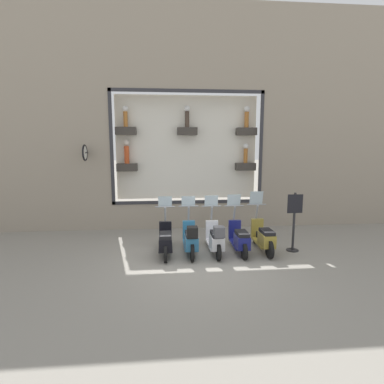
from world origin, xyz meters
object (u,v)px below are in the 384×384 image
Objects in this scene: scooter_olive_0 at (263,237)px; scooter_teal_3 at (191,239)px; scooter_white_2 at (216,239)px; scooter_black_4 at (165,241)px; shop_sign_post at (294,220)px; scooter_navy_1 at (240,239)px.

scooter_teal_3 is at bearing 91.82° from scooter_olive_0.
scooter_white_2 is (-0.07, 1.43, 0.02)m from scooter_olive_0.
scooter_olive_0 is 1.01× the size of scooter_white_2.
scooter_black_4 is 1.02× the size of shop_sign_post.
scooter_olive_0 is 2.15m from scooter_teal_3.
scooter_black_4 reaches higher than scooter_teal_3.
scooter_olive_0 is 2.87m from scooter_black_4.
shop_sign_post reaches higher than scooter_white_2.
scooter_navy_1 is (-0.01, 0.72, -0.02)m from scooter_olive_0.
scooter_navy_1 is at bearing -87.56° from scooter_teal_3.
scooter_navy_1 is 0.72m from scooter_white_2.
scooter_navy_1 is 1.44m from scooter_teal_3.
scooter_black_4 is (0.06, 0.72, -0.05)m from scooter_teal_3.
scooter_olive_0 is at bearing -88.18° from scooter_teal_3.
scooter_olive_0 is at bearing -87.15° from scooter_white_2.
scooter_white_2 is at bearing -90.26° from scooter_teal_3.
scooter_teal_3 is (-0.07, 2.15, 0.03)m from scooter_olive_0.
scooter_navy_1 reaches higher than scooter_teal_3.
scooter_black_4 is at bearing 85.12° from scooter_teal_3.
scooter_navy_1 is at bearing 90.56° from scooter_olive_0.
scooter_navy_1 is at bearing 90.25° from shop_sign_post.
shop_sign_post is at bearing -89.99° from scooter_olive_0.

